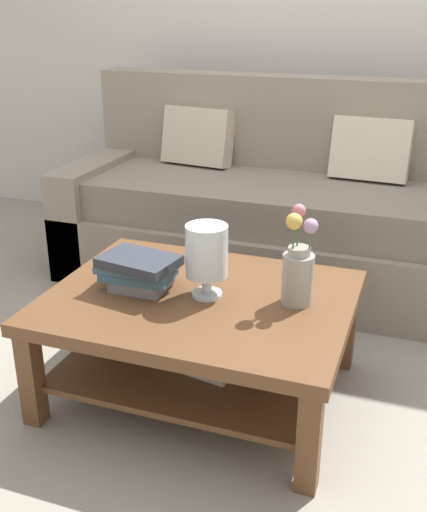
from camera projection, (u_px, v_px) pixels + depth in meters
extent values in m
plane|color=gray|center=(233.00, 351.00, 2.75)|extent=(10.00, 10.00, 0.00)
cube|color=beige|center=(322.00, 17.00, 3.66)|extent=(6.40, 0.12, 2.70)
cube|color=gray|center=(272.00, 248.00, 3.39)|extent=(2.28, 0.90, 0.36)
cube|color=gray|center=(273.00, 201.00, 3.26)|extent=(2.04, 0.74, 0.20)
cube|color=gray|center=(291.00, 140.00, 3.50)|extent=(2.28, 0.20, 0.70)
cube|color=gray|center=(103.00, 208.00, 3.67)|extent=(0.20, 0.90, 0.60)
cube|color=beige|center=(198.00, 137.00, 3.53)|extent=(0.42, 0.23, 0.34)
cube|color=beige|center=(371.00, 149.00, 3.23)|extent=(0.41, 0.21, 0.34)
cube|color=brown|center=(200.00, 301.00, 2.31)|extent=(1.12, 0.87, 0.05)
cube|color=brown|center=(31.00, 378.00, 2.22)|extent=(0.07, 0.07, 0.37)
cube|color=brown|center=(309.00, 440.00, 1.90)|extent=(0.07, 0.07, 0.37)
cube|color=brown|center=(129.00, 291.00, 2.88)|extent=(0.07, 0.07, 0.37)
cube|color=brown|center=(346.00, 326.00, 2.57)|extent=(0.07, 0.07, 0.37)
cube|color=brown|center=(201.00, 361.00, 2.41)|extent=(1.00, 0.75, 0.02)
cube|color=beige|center=(203.00, 360.00, 2.36)|extent=(0.31, 0.25, 0.03)
cube|color=beige|center=(205.00, 349.00, 2.37)|extent=(0.29, 0.22, 0.04)
cube|color=beige|center=(206.00, 340.00, 2.37)|extent=(0.32, 0.27, 0.02)
cube|color=slate|center=(142.00, 282.00, 2.36)|extent=(0.20, 0.19, 0.04)
cube|color=#3D6075|center=(138.00, 275.00, 2.34)|extent=(0.27, 0.17, 0.03)
cube|color=#3D6075|center=(139.00, 266.00, 2.35)|extent=(0.29, 0.20, 0.03)
cube|color=#2D333D|center=(139.00, 261.00, 2.31)|extent=(0.31, 0.24, 0.04)
cylinder|color=silver|center=(206.00, 294.00, 2.30)|extent=(0.11, 0.11, 0.02)
cylinder|color=silver|center=(206.00, 283.00, 2.28)|extent=(0.04, 0.04, 0.07)
cylinder|color=silver|center=(206.00, 251.00, 2.23)|extent=(0.16, 0.16, 0.19)
sphere|color=tan|center=(200.00, 261.00, 2.25)|extent=(0.05, 0.05, 0.05)
sphere|color=#2D333D|center=(213.00, 260.00, 2.25)|extent=(0.06, 0.06, 0.06)
cylinder|color=#9E998E|center=(298.00, 279.00, 2.21)|extent=(0.11, 0.11, 0.19)
cylinder|color=#9E998E|center=(299.00, 251.00, 2.17)|extent=(0.08, 0.08, 0.03)
cylinder|color=#426638|center=(310.00, 240.00, 2.13)|extent=(0.01, 0.01, 0.07)
sphere|color=#B28CB7|center=(311.00, 226.00, 2.11)|extent=(0.05, 0.05, 0.05)
cylinder|color=#426638|center=(298.00, 230.00, 2.15)|extent=(0.01, 0.01, 0.12)
sphere|color=#C66B7A|center=(299.00, 211.00, 2.13)|extent=(0.05, 0.05, 0.05)
cylinder|color=#426638|center=(293.00, 237.00, 2.13)|extent=(0.01, 0.01, 0.08)
sphere|color=gold|center=(294.00, 221.00, 2.11)|extent=(0.06, 0.06, 0.06)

